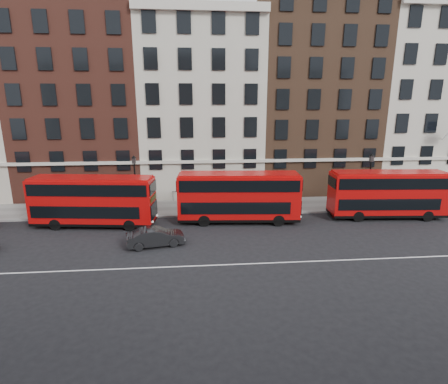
{
  "coord_description": "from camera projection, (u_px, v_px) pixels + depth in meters",
  "views": [
    {
      "loc": [
        -0.96,
        -22.39,
        10.17
      ],
      "look_at": [
        1.42,
        5.0,
        3.0
      ],
      "focal_mm": 28.0,
      "sensor_mm": 36.0,
      "label": 1
    }
  ],
  "objects": [
    {
      "name": "ground",
      "position": [
        210.0,
        252.0,
        24.23
      ],
      "size": [
        120.0,
        120.0,
        0.0
      ],
      "primitive_type": "plane",
      "color": "black",
      "rests_on": "ground"
    },
    {
      "name": "kerb",
      "position": [
        206.0,
        215.0,
        31.92
      ],
      "size": [
        80.0,
        0.3,
        0.16
      ],
      "primitive_type": "cube",
      "color": "gray",
      "rests_on": "ground"
    },
    {
      "name": "bus_c",
      "position": [
        238.0,
        196.0,
        29.77
      ],
      "size": [
        10.46,
        3.26,
        4.33
      ],
      "rotation": [
        0.0,
        0.0,
        -0.08
      ],
      "color": "#B40909",
      "rests_on": "ground"
    },
    {
      "name": "road_centre_line",
      "position": [
        211.0,
        265.0,
        22.3
      ],
      "size": [
        70.0,
        0.12,
        0.01
      ],
      "primitive_type": "cube",
      "color": "white",
      "rests_on": "ground"
    },
    {
      "name": "building_terrace",
      "position": [
        199.0,
        100.0,
        38.86
      ],
      "size": [
        64.0,
        11.95,
        22.0
      ],
      "color": "#B4AD9B",
      "rests_on": "ground"
    },
    {
      "name": "pavement",
      "position": [
        205.0,
        207.0,
        34.34
      ],
      "size": [
        80.0,
        5.0,
        0.15
      ],
      "primitive_type": "cube",
      "color": "gray",
      "rests_on": "ground"
    },
    {
      "name": "lamp_post_left",
      "position": [
        135.0,
        181.0,
        31.84
      ],
      "size": [
        0.44,
        0.44,
        5.33
      ],
      "color": "black",
      "rests_on": "pavement"
    },
    {
      "name": "iron_railings",
      "position": [
        204.0,
        196.0,
        36.31
      ],
      "size": [
        6.6,
        0.06,
        1.0
      ],
      "primitive_type": null,
      "color": "black",
      "rests_on": "pavement"
    },
    {
      "name": "bus_d",
      "position": [
        387.0,
        193.0,
        30.9
      ],
      "size": [
        10.19,
        3.09,
        4.22
      ],
      "rotation": [
        0.0,
        0.0,
        -0.07
      ],
      "color": "#B40909",
      "rests_on": "ground"
    },
    {
      "name": "bus_b",
      "position": [
        93.0,
        200.0,
        28.77
      ],
      "size": [
        10.23,
        3.57,
        4.21
      ],
      "rotation": [
        0.0,
        0.0,
        -0.12
      ],
      "color": "#B40909",
      "rests_on": "ground"
    },
    {
      "name": "car_front",
      "position": [
        156.0,
        237.0,
        25.16
      ],
      "size": [
        4.36,
        2.27,
        1.37
      ],
      "primitive_type": "imported",
      "rotation": [
        0.0,
        0.0,
        1.78
      ],
      "color": "black",
      "rests_on": "ground"
    },
    {
      "name": "lamp_post_right",
      "position": [
        369.0,
        179.0,
        32.95
      ],
      "size": [
        0.44,
        0.44,
        5.33
      ],
      "color": "black",
      "rests_on": "pavement"
    }
  ]
}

